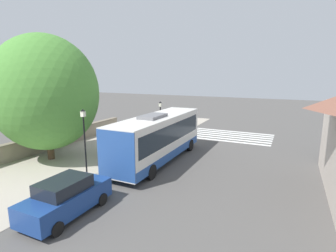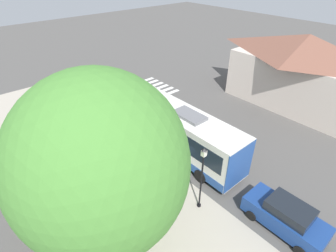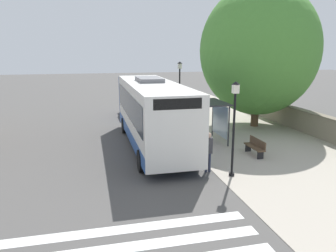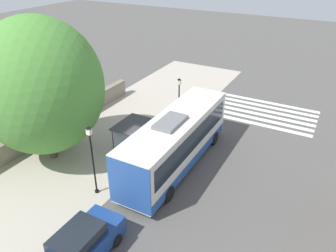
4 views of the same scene
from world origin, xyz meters
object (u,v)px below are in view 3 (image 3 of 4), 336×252
(bench, at_px, (255,146))
(pedestrian, at_px, (208,149))
(bus, at_px, (152,112))
(parked_car_behind_bus, at_px, (136,105))
(shade_tree, at_px, (259,50))
(street_lamp_far, at_px, (180,88))
(street_lamp_near, at_px, (234,121))
(bus_shelter, at_px, (211,108))

(bench, bearing_deg, pedestrian, 27.40)
(bus, xyz_separation_m, parked_car_behind_bus, (-0.34, -8.89, -1.05))
(bus, bearing_deg, parked_car_behind_bus, -92.20)
(bench, bearing_deg, shade_tree, -117.57)
(street_lamp_far, relative_size, shade_tree, 0.47)
(street_lamp_near, bearing_deg, bus_shelter, -101.02)
(street_lamp_far, distance_m, parked_car_behind_bus, 5.17)
(pedestrian, distance_m, parked_car_behind_bus, 13.51)
(bus, distance_m, bench, 5.81)
(pedestrian, relative_size, parked_car_behind_bus, 0.40)
(parked_car_behind_bus, bearing_deg, street_lamp_near, 98.51)
(bus_shelter, bearing_deg, bus, 1.87)
(parked_car_behind_bus, bearing_deg, pedestrian, 95.46)
(pedestrian, bearing_deg, parked_car_behind_bus, -84.54)
(shade_tree, bearing_deg, bus, 21.67)
(street_lamp_near, xyz_separation_m, street_lamp_far, (-0.42, -10.02, 0.25))
(street_lamp_far, distance_m, shade_tree, 5.94)
(street_lamp_near, bearing_deg, shade_tree, -123.20)
(bus_shelter, height_order, parked_car_behind_bus, bus_shelter)
(bus_shelter, xyz_separation_m, shade_tree, (-4.48, -3.06, 3.27))
(bench, relative_size, street_lamp_near, 0.40)
(pedestrian, bearing_deg, street_lamp_far, -97.64)
(bus, height_order, bus_shelter, bus)
(pedestrian, relative_size, shade_tree, 0.19)
(pedestrian, distance_m, street_lamp_far, 9.52)
(bench, bearing_deg, bus, -31.14)
(pedestrian, bearing_deg, bus, -70.34)
(bench, distance_m, shade_tree, 8.37)
(bus, distance_m, shade_tree, 9.21)
(bus, height_order, shade_tree, shade_tree)
(street_lamp_far, xyz_separation_m, parked_car_behind_bus, (2.53, -4.14, -1.77))
(pedestrian, bearing_deg, bus_shelter, -111.93)
(bus_shelter, height_order, bench, bus_shelter)
(bus_shelter, xyz_separation_m, pedestrian, (1.88, 4.67, -0.93))
(bus_shelter, xyz_separation_m, street_lamp_far, (0.63, -4.63, 0.67))
(pedestrian, height_order, parked_car_behind_bus, parked_car_behind_bus)
(bus, bearing_deg, pedestrian, 109.66)
(bench, relative_size, street_lamp_far, 0.36)
(bus_shelter, height_order, street_lamp_near, street_lamp_near)
(bench, bearing_deg, parked_car_behind_bus, -69.25)
(pedestrian, distance_m, bench, 3.63)
(bus_shelter, bearing_deg, pedestrian, 68.07)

